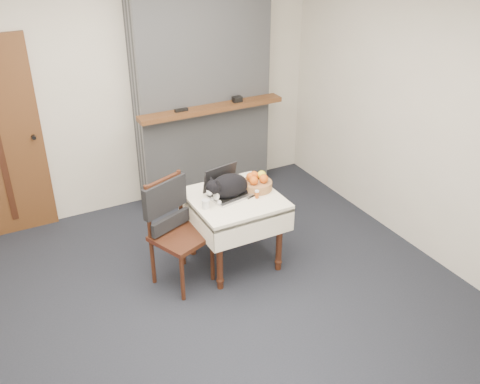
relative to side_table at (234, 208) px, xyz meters
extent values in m
plane|color=black|center=(-0.55, -0.42, -0.59)|extent=(4.50, 4.50, 0.00)
cube|color=beige|center=(-0.55, 1.58, 0.71)|extent=(4.50, 0.02, 2.60)
cube|color=beige|center=(1.70, -0.42, 0.71)|extent=(0.02, 4.00, 2.60)
cylinder|color=black|center=(-1.43, 1.51, 0.41)|extent=(0.04, 0.06, 0.04)
cube|color=gray|center=(0.35, 1.43, 0.71)|extent=(1.50, 0.30, 2.60)
cube|color=brown|center=(0.35, 1.19, 0.51)|extent=(1.62, 0.18, 0.05)
cube|color=black|center=(0.00, 1.19, 0.55)|extent=(0.14, 0.04, 0.03)
cube|color=black|center=(0.65, 1.19, 0.57)|extent=(0.10, 0.07, 0.06)
cylinder|color=#39170F|center=(-0.30, -0.30, -0.27)|extent=(0.06, 0.06, 0.64)
sphere|color=#39170F|center=(-0.30, -0.30, -0.51)|extent=(0.07, 0.07, 0.07)
cylinder|color=#39170F|center=(0.30, -0.30, -0.27)|extent=(0.06, 0.06, 0.64)
sphere|color=#39170F|center=(0.30, -0.30, -0.51)|extent=(0.07, 0.07, 0.07)
cylinder|color=#39170F|center=(-0.30, 0.30, -0.27)|extent=(0.06, 0.06, 0.64)
sphere|color=#39170F|center=(-0.30, 0.30, -0.51)|extent=(0.07, 0.07, 0.07)
cylinder|color=#39170F|center=(0.30, 0.30, -0.27)|extent=(0.06, 0.06, 0.64)
sphere|color=#39170F|center=(0.30, 0.30, -0.51)|extent=(0.07, 0.07, 0.07)
cube|color=white|center=(0.00, 0.00, 0.08)|extent=(0.78, 0.78, 0.06)
cube|color=white|center=(0.00, -0.39, -0.03)|extent=(0.78, 0.01, 0.22)
cube|color=white|center=(0.00, 0.39, -0.03)|extent=(0.78, 0.01, 0.22)
cube|color=white|center=(-0.38, 0.00, -0.03)|extent=(0.01, 0.78, 0.22)
cube|color=white|center=(0.39, 0.00, -0.03)|extent=(0.01, 0.78, 0.22)
cube|color=#B7B7BC|center=(-0.04, 0.01, 0.12)|extent=(0.39, 0.30, 0.02)
cube|color=black|center=(-0.04, 0.01, 0.14)|extent=(0.31, 0.22, 0.00)
cube|color=black|center=(-0.07, 0.16, 0.25)|extent=(0.35, 0.13, 0.24)
cube|color=#A3C7EF|center=(-0.07, 0.15, 0.25)|extent=(0.32, 0.11, 0.21)
ellipsoid|color=black|center=(-0.05, 0.02, 0.22)|extent=(0.39, 0.29, 0.22)
ellipsoid|color=black|center=(0.05, 0.05, 0.20)|extent=(0.23, 0.24, 0.18)
sphere|color=black|center=(-0.22, -0.03, 0.28)|extent=(0.16, 0.16, 0.13)
ellipsoid|color=white|center=(-0.26, -0.04, 0.25)|extent=(0.07, 0.08, 0.06)
ellipsoid|color=white|center=(-0.19, -0.02, 0.18)|extent=(0.07, 0.09, 0.09)
cone|color=black|center=(-0.20, -0.06, 0.34)|extent=(0.05, 0.06, 0.05)
cone|color=black|center=(-0.22, 0.01, 0.34)|extent=(0.05, 0.06, 0.05)
cylinder|color=black|center=(0.14, -0.01, 0.14)|extent=(0.19, 0.05, 0.04)
sphere|color=white|center=(-0.18, -0.06, 0.13)|extent=(0.04, 0.04, 0.04)
sphere|color=white|center=(-0.20, 0.02, 0.13)|extent=(0.04, 0.04, 0.04)
cylinder|color=silver|center=(-0.31, -0.07, 0.15)|extent=(0.07, 0.07, 0.08)
cylinder|color=#A24613|center=(0.17, -0.12, 0.14)|extent=(0.03, 0.03, 0.06)
cylinder|color=silver|center=(0.17, -0.12, 0.18)|extent=(0.04, 0.04, 0.01)
cylinder|color=#A47142|center=(0.25, 0.03, 0.15)|extent=(0.27, 0.27, 0.08)
sphere|color=#D65012|center=(0.20, 0.00, 0.23)|extent=(0.08, 0.08, 0.08)
sphere|color=#D65012|center=(0.29, -0.01, 0.23)|extent=(0.08, 0.08, 0.08)
sphere|color=#D65012|center=(0.25, 0.09, 0.23)|extent=(0.08, 0.08, 0.08)
sphere|color=yellow|center=(0.32, 0.07, 0.23)|extent=(0.08, 0.08, 0.08)
sphere|color=#D65012|center=(0.21, 0.08, 0.23)|extent=(0.08, 0.08, 0.08)
cube|color=black|center=(0.20, 0.01, 0.12)|extent=(0.16, 0.03, 0.01)
cube|color=#39170F|center=(-0.55, -0.05, -0.12)|extent=(0.56, 0.56, 0.04)
cylinder|color=#39170F|center=(-0.65, -0.29, -0.36)|extent=(0.04, 0.04, 0.46)
cylinder|color=#39170F|center=(-0.30, -0.16, -0.36)|extent=(0.04, 0.04, 0.46)
cylinder|color=#39170F|center=(-0.79, 0.05, -0.36)|extent=(0.04, 0.04, 0.46)
cylinder|color=#39170F|center=(-0.44, 0.19, -0.36)|extent=(0.04, 0.04, 0.46)
cylinder|color=#39170F|center=(-0.79, 0.05, 0.13)|extent=(0.04, 0.04, 0.52)
cylinder|color=#39170F|center=(-0.44, 0.19, 0.13)|extent=(0.04, 0.04, 0.52)
cube|color=#39170F|center=(-0.61, 0.12, 0.24)|extent=(0.36, 0.17, 0.29)
cube|color=black|center=(-0.61, 0.11, 0.22)|extent=(0.44, 0.23, 0.29)
camera|label=1|loc=(-1.91, -3.72, 2.40)|focal=40.00mm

